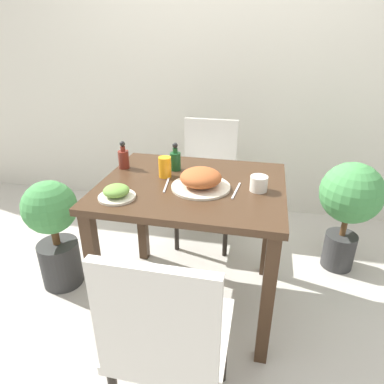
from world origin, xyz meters
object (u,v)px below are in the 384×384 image
(food_plate, at_px, (201,179))
(juice_glass, at_px, (165,167))
(condiment_bottle, at_px, (175,160))
(potted_plant_left, at_px, (54,228))
(sauce_bottle, at_px, (124,158))
(chair_far, at_px, (208,174))
(potted_plant_right, at_px, (349,202))
(drink_cup, at_px, (259,184))
(chair_near, at_px, (167,337))
(side_plate, at_px, (117,193))

(food_plate, height_order, juice_glass, juice_glass)
(juice_glass, relative_size, condiment_bottle, 0.70)
(potted_plant_left, bearing_deg, condiment_bottle, 15.05)
(juice_glass, xyz_separation_m, sauce_bottle, (-0.27, 0.08, 0.00))
(food_plate, xyz_separation_m, potted_plant_left, (-0.91, 0.02, -0.42))
(chair_far, xyz_separation_m, potted_plant_right, (0.96, -0.21, -0.02))
(drink_cup, distance_m, potted_plant_right, 0.86)
(chair_far, bearing_deg, chair_near, -85.53)
(food_plate, bearing_deg, potted_plant_right, 33.79)
(drink_cup, xyz_separation_m, condiment_bottle, (-0.47, 0.18, 0.02))
(juice_glass, bearing_deg, chair_near, -73.77)
(chair_near, relative_size, side_plate, 5.14)
(side_plate, bearing_deg, chair_far, 74.62)
(food_plate, xyz_separation_m, sauce_bottle, (-0.48, 0.18, 0.01))
(side_plate, height_order, drink_cup, drink_cup)
(chair_far, relative_size, potted_plant_left, 1.28)
(condiment_bottle, bearing_deg, chair_near, -77.32)
(chair_near, distance_m, potted_plant_right, 1.55)
(juice_glass, bearing_deg, chair_far, 80.07)
(sauce_bottle, relative_size, condiment_bottle, 1.00)
(chair_near, bearing_deg, food_plate, -88.32)
(condiment_bottle, bearing_deg, side_plate, -113.84)
(chair_near, height_order, chair_far, same)
(condiment_bottle, bearing_deg, drink_cup, -20.99)
(side_plate, xyz_separation_m, potted_plant_left, (-0.54, 0.21, -0.40))
(chair_far, bearing_deg, sauce_bottle, -122.40)
(chair_far, relative_size, juice_glass, 8.18)
(side_plate, xyz_separation_m, potted_plant_right, (1.23, 0.78, -0.31))
(food_plate, distance_m, potted_plant_right, 1.09)
(chair_near, height_order, condiment_bottle, condiment_bottle)
(chair_far, height_order, food_plate, chair_far)
(chair_far, xyz_separation_m, condiment_bottle, (-0.09, -0.58, 0.32))
(chair_far, relative_size, sauce_bottle, 5.72)
(condiment_bottle, bearing_deg, potted_plant_left, -164.95)
(food_plate, xyz_separation_m, drink_cup, (0.29, 0.03, -0.01))
(chair_near, bearing_deg, potted_plant_right, -123.13)
(potted_plant_right, bearing_deg, condiment_bottle, -160.71)
(chair_far, distance_m, food_plate, 0.85)
(chair_far, bearing_deg, food_plate, -83.01)
(drink_cup, bearing_deg, juice_glass, 171.80)
(drink_cup, height_order, condiment_bottle, condiment_bottle)
(juice_glass, distance_m, potted_plant_right, 1.23)
(drink_cup, xyz_separation_m, sauce_bottle, (-0.77, 0.15, 0.02))
(chair_near, height_order, potted_plant_left, chair_near)
(side_plate, distance_m, condiment_bottle, 0.45)
(food_plate, xyz_separation_m, potted_plant_right, (0.87, 0.58, -0.33))
(chair_near, bearing_deg, chair_far, -85.53)
(sauce_bottle, bearing_deg, side_plate, -72.67)
(potted_plant_left, bearing_deg, chair_near, -38.14)
(condiment_bottle, bearing_deg, chair_far, 81.08)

